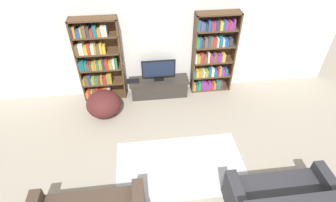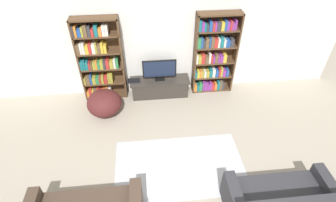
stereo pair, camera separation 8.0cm
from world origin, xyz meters
TOP-DOWN VIEW (x-y plane):
  - wall_back at (0.00, 4.23)m, footprint 8.80×0.06m
  - bookshelf_left at (-1.54, 4.05)m, footprint 1.03×0.30m
  - bookshelf_right at (1.20, 4.05)m, footprint 1.03×0.30m
  - tv_stand at (-0.13, 3.93)m, footprint 1.48×0.47m
  - television at (-0.13, 3.95)m, footprint 0.82×0.16m
  - laptop at (-0.77, 3.94)m, footprint 0.32×0.20m
  - area_rug at (0.07, 1.63)m, footprint 2.46×1.44m
  - couch_right_sofa at (1.55, 0.53)m, footprint 1.71×0.88m
  - beanbag_ottoman at (-1.47, 3.35)m, footprint 0.79×0.79m

SIDE VIEW (x-z plane):
  - area_rug at x=0.07m, z-range 0.00..0.02m
  - tv_stand at x=-0.13m, z-range 0.00..0.45m
  - couch_right_sofa at x=1.55m, z-range -0.15..0.73m
  - beanbag_ottoman at x=-1.47m, z-range 0.00..0.59m
  - laptop at x=-0.77m, z-range 0.45..0.48m
  - television at x=-0.13m, z-range 0.47..1.01m
  - bookshelf_right at x=1.20m, z-range -0.02..2.04m
  - bookshelf_left at x=-1.54m, z-range -0.01..2.05m
  - wall_back at x=0.00m, z-range 0.00..2.60m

